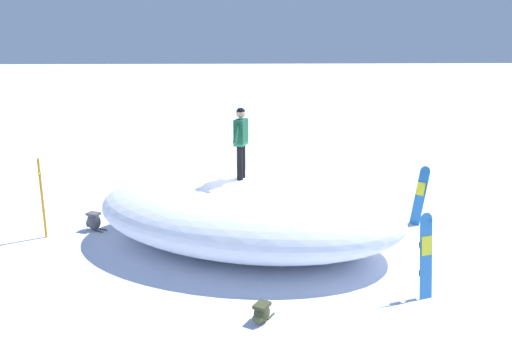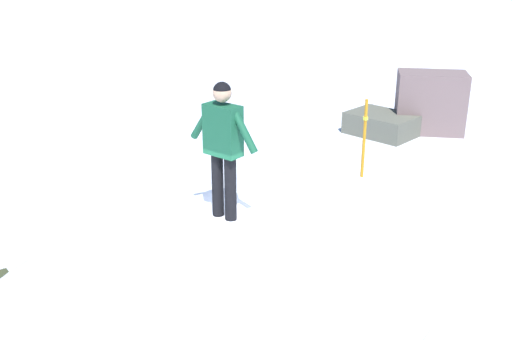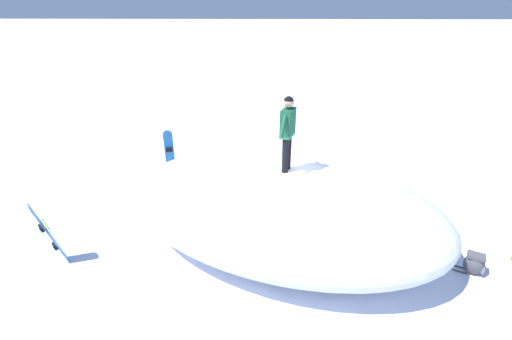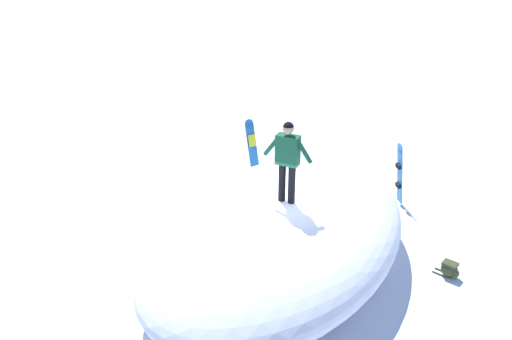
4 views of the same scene
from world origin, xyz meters
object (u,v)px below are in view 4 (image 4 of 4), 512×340
Objects in this scene: snowboard_primary_upright at (399,172)px; snowboard_secondary_upright at (252,145)px; backpack_far at (450,269)px; snowboarder_standing at (288,156)px.

snowboard_primary_upright is 1.07× the size of snowboard_secondary_upright.
snowboard_primary_upright is at bearing -77.31° from backpack_far.
backpack_far is at bearing 102.69° from snowboard_primary_upright.
snowboarder_standing is at bearing 3.96° from backpack_far.
snowboarder_standing is 4.61m from snowboard_primary_upright.
snowboard_primary_upright is 3.08× the size of backpack_far.
snowboard_primary_upright is 4.20m from snowboard_secondary_upright.
snowboard_primary_upright reaches higher than backpack_far.
snowboarder_standing is at bearing 105.09° from snowboard_secondary_upright.
snowboard_secondary_upright is 2.87× the size of backpack_far.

